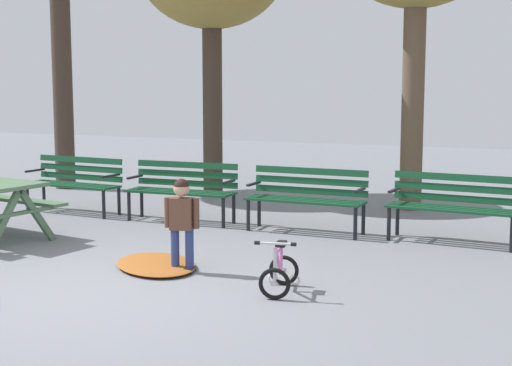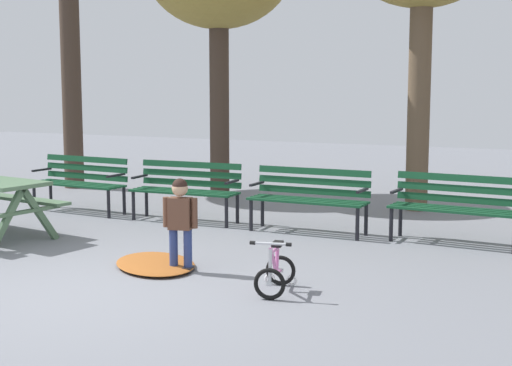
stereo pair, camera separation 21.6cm
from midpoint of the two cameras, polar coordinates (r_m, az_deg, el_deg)
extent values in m
plane|color=slate|center=(7.44, -11.98, -8.05)|extent=(36.00, 36.00, 0.00)
cube|color=#4C6B4C|center=(10.53, -16.99, -1.13)|extent=(1.82, 0.51, 0.04)
cube|color=#4C6B4C|center=(9.45, -17.76, -2.70)|extent=(0.15, 0.57, 0.76)
cube|color=#4C6B4C|center=(9.76, -15.45, -2.29)|extent=(0.15, 0.57, 0.76)
cube|color=#4C6B4C|center=(9.59, -16.60, -2.12)|extent=(0.25, 1.10, 0.04)
cube|color=#144728|center=(12.00, -12.32, 0.01)|extent=(1.60, 0.18, 0.03)
cube|color=#144728|center=(11.91, -12.70, -0.06)|extent=(1.60, 0.18, 0.03)
cube|color=#144728|center=(11.82, -13.08, -0.13)|extent=(1.60, 0.18, 0.03)
cube|color=#144728|center=(11.73, -13.48, -0.19)|extent=(1.60, 0.18, 0.03)
cube|color=#144728|center=(12.02, -12.20, 0.50)|extent=(1.60, 0.15, 0.09)
cube|color=#144728|center=(12.00, -12.22, 1.14)|extent=(1.60, 0.15, 0.09)
cube|color=#144728|center=(11.99, -12.24, 1.77)|extent=(1.60, 0.15, 0.09)
cylinder|color=black|center=(11.29, -10.56, -1.54)|extent=(0.05, 0.05, 0.44)
cylinder|color=black|center=(11.57, -9.43, -1.30)|extent=(0.05, 0.05, 0.44)
cube|color=black|center=(11.37, -10.03, 0.57)|extent=(0.07, 0.40, 0.03)
cylinder|color=black|center=(12.29, -15.96, -0.97)|extent=(0.05, 0.05, 0.44)
cylinder|color=black|center=(12.55, -14.80, -0.76)|extent=(0.05, 0.05, 0.44)
cube|color=black|center=(12.37, -15.44, 0.97)|extent=(0.07, 0.40, 0.03)
cube|color=#144728|center=(10.97, -4.47, -0.54)|extent=(1.60, 0.12, 0.03)
cube|color=#144728|center=(10.86, -4.76, -0.62)|extent=(1.60, 0.12, 0.03)
cube|color=#144728|center=(10.76, -5.06, -0.70)|extent=(1.60, 0.12, 0.03)
cube|color=#144728|center=(10.65, -5.37, -0.79)|extent=(1.60, 0.12, 0.03)
cube|color=#144728|center=(10.99, -4.38, 0.00)|extent=(1.60, 0.10, 0.09)
cube|color=#144728|center=(10.97, -4.38, 0.70)|extent=(1.60, 0.10, 0.09)
cube|color=#144728|center=(10.96, -4.39, 1.39)|extent=(1.60, 0.10, 0.09)
cylinder|color=black|center=(10.37, -1.66, -2.22)|extent=(0.05, 0.05, 0.44)
cylinder|color=black|center=(10.69, -0.84, -1.92)|extent=(0.05, 0.05, 0.44)
cube|color=black|center=(10.47, -1.25, 0.09)|extent=(0.05, 0.40, 0.03)
cylinder|color=black|center=(11.08, -8.71, -1.67)|extent=(0.05, 0.05, 0.44)
cylinder|color=black|center=(11.38, -7.75, -1.41)|extent=(0.05, 0.05, 0.44)
cube|color=black|center=(11.17, -8.26, 0.49)|extent=(0.05, 0.40, 0.03)
cube|color=#144728|center=(10.15, 4.88, -1.20)|extent=(1.60, 0.08, 0.03)
cube|color=#144728|center=(10.04, 4.64, -1.29)|extent=(1.60, 0.08, 0.03)
cube|color=#144728|center=(9.93, 4.39, -1.39)|extent=(1.60, 0.08, 0.03)
cube|color=#144728|center=(9.82, 4.13, -1.49)|extent=(1.60, 0.08, 0.03)
cube|color=#144728|center=(10.17, 4.97, -0.61)|extent=(1.60, 0.06, 0.09)
cube|color=#144728|center=(10.15, 4.98, 0.13)|extent=(1.60, 0.06, 0.09)
cube|color=#144728|center=(10.14, 4.99, 0.88)|extent=(1.60, 0.06, 0.09)
cylinder|color=black|center=(9.63, 8.32, -3.06)|extent=(0.05, 0.05, 0.44)
cylinder|color=black|center=(9.97, 8.95, -2.71)|extent=(0.05, 0.05, 0.44)
cube|color=black|center=(9.73, 8.69, -0.56)|extent=(0.04, 0.40, 0.03)
cylinder|color=black|center=(10.17, 0.23, -2.41)|extent=(0.05, 0.05, 0.44)
cylinder|color=black|center=(10.49, 1.08, -2.10)|extent=(0.05, 0.05, 0.44)
cube|color=black|center=(10.27, 0.66, -0.06)|extent=(0.04, 0.40, 0.03)
cube|color=#144728|center=(9.76, 15.67, -1.80)|extent=(1.60, 0.18, 0.03)
cube|color=#144728|center=(9.65, 15.50, -1.91)|extent=(1.60, 0.18, 0.03)
cube|color=#144728|center=(9.53, 15.33, -2.01)|extent=(1.60, 0.18, 0.03)
cube|color=#144728|center=(9.42, 15.15, -2.12)|extent=(1.60, 0.18, 0.03)
cube|color=#144728|center=(9.79, 15.75, -1.19)|extent=(1.60, 0.16, 0.09)
cube|color=#144728|center=(9.77, 15.78, -0.42)|extent=(1.60, 0.16, 0.09)
cube|color=#144728|center=(9.75, 15.81, 0.36)|extent=(1.60, 0.16, 0.09)
cylinder|color=black|center=(9.68, 10.83, -3.06)|extent=(0.05, 0.05, 0.44)
cylinder|color=black|center=(10.02, 11.48, -2.72)|extent=(0.05, 0.05, 0.44)
cube|color=black|center=(9.78, 11.22, -0.58)|extent=(0.07, 0.40, 0.03)
cylinder|color=navy|center=(7.98, -4.41, -5.16)|extent=(0.09, 0.09, 0.46)
cube|color=black|center=(8.02, -4.39, -6.54)|extent=(0.12, 0.17, 0.06)
cylinder|color=navy|center=(8.03, -5.49, -5.09)|extent=(0.09, 0.09, 0.46)
cube|color=black|center=(8.07, -5.47, -6.46)|extent=(0.12, 0.17, 0.06)
cube|color=brown|center=(7.92, -4.98, -2.32)|extent=(0.26, 0.18, 0.34)
sphere|color=tan|center=(7.88, -5.01, -0.41)|extent=(0.17, 0.17, 0.17)
sphere|color=black|center=(7.88, -5.01, -0.23)|extent=(0.16, 0.16, 0.16)
cylinder|color=brown|center=(7.87, -3.91, -2.29)|extent=(0.07, 0.07, 0.32)
cylinder|color=brown|center=(7.97, -6.05, -2.20)|extent=(0.07, 0.07, 0.32)
torus|color=black|center=(6.98, 1.93, -7.65)|extent=(0.30, 0.10, 0.30)
cylinder|color=silver|center=(6.98, 1.93, -7.65)|extent=(0.06, 0.05, 0.04)
torus|color=black|center=(7.48, 2.71, -6.63)|extent=(0.30, 0.10, 0.30)
cylinder|color=silver|center=(7.48, 2.71, -6.63)|extent=(0.06, 0.05, 0.04)
torus|color=white|center=(7.48, 3.54, -7.37)|extent=(0.11, 0.05, 0.11)
torus|color=white|center=(7.52, 1.87, -7.29)|extent=(0.11, 0.05, 0.11)
cylinder|color=pink|center=(7.11, 2.22, -5.96)|extent=(0.10, 0.31, 0.32)
cylinder|color=pink|center=(7.27, 2.46, -5.82)|extent=(0.05, 0.08, 0.27)
cylinder|color=pink|center=(7.38, 2.57, -6.74)|extent=(0.07, 0.20, 0.05)
cylinder|color=silver|center=(6.96, 1.96, -6.34)|extent=(0.05, 0.08, 0.32)
cylinder|color=pink|center=(7.11, 2.25, -5.14)|extent=(0.10, 0.32, 0.05)
cube|color=black|center=(7.25, 2.49, -4.63)|extent=(0.12, 0.19, 0.04)
cylinder|color=silver|center=(6.93, 2.00, -4.61)|extent=(0.34, 0.09, 0.02)
cylinder|color=black|center=(6.90, 3.39, -4.68)|extent=(0.06, 0.05, 0.04)
cylinder|color=black|center=(6.97, 0.63, -4.55)|extent=(0.06, 0.05, 0.04)
ellipsoid|color=#9E5623|center=(8.29, -6.89, -6.08)|extent=(1.42, 1.39, 0.07)
cylinder|color=#423328|center=(14.69, -13.42, 8.25)|extent=(0.37, 0.37, 4.42)
cylinder|color=#423328|center=(13.27, -2.32, 5.71)|extent=(0.34, 0.34, 3.11)
cylinder|color=brown|center=(12.01, 12.73, 5.84)|extent=(0.35, 0.35, 3.32)
camera|label=1|loc=(0.11, -89.28, 0.10)|focal=52.84mm
camera|label=2|loc=(0.11, 90.72, -0.10)|focal=52.84mm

